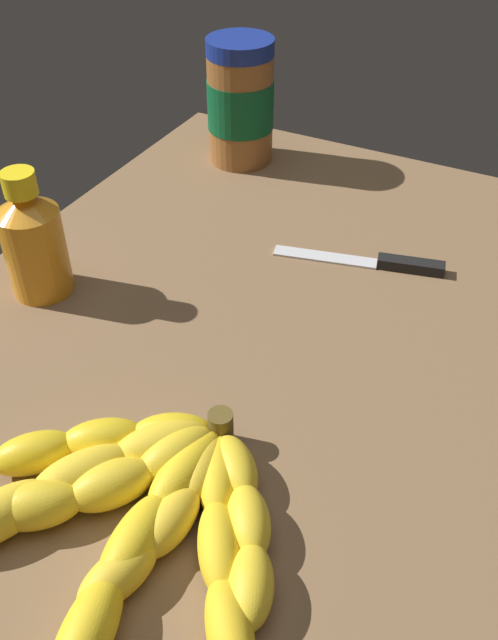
{
  "coord_description": "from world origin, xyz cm",
  "views": [
    {
      "loc": [
        41.99,
        21.22,
        42.37
      ],
      "look_at": [
        1.28,
        0.26,
        3.75
      ],
      "focal_mm": 38.14,
      "sensor_mm": 36.0,
      "label": 1
    }
  ],
  "objects_px": {
    "banana_bunch": "(143,501)",
    "butter_knife": "(374,261)",
    "honey_bottle": "(33,241)",
    "peanut_butter_jar": "(240,103)"
  },
  "relations": [
    {
      "from": "peanut_butter_jar",
      "to": "butter_knife",
      "type": "xyz_separation_m",
      "value": [
        0.15,
        0.24,
        -0.07
      ]
    },
    {
      "from": "peanut_butter_jar",
      "to": "butter_knife",
      "type": "distance_m",
      "value": 0.29
    },
    {
      "from": "peanut_butter_jar",
      "to": "butter_knife",
      "type": "bearing_deg",
      "value": 57.54
    },
    {
      "from": "peanut_butter_jar",
      "to": "honey_bottle",
      "type": "height_order",
      "value": "peanut_butter_jar"
    },
    {
      "from": "peanut_butter_jar",
      "to": "banana_bunch",
      "type": "bearing_deg",
      "value": 20.67
    },
    {
      "from": "banana_bunch",
      "to": "butter_knife",
      "type": "bearing_deg",
      "value": 173.35
    },
    {
      "from": "peanut_butter_jar",
      "to": "honey_bottle",
      "type": "distance_m",
      "value": 0.35
    },
    {
      "from": "honey_bottle",
      "to": "banana_bunch",
      "type": "bearing_deg",
      "value": 53.91
    },
    {
      "from": "banana_bunch",
      "to": "butter_knife",
      "type": "height_order",
      "value": "banana_bunch"
    },
    {
      "from": "honey_bottle",
      "to": "butter_knife",
      "type": "distance_m",
      "value": 0.35
    }
  ]
}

